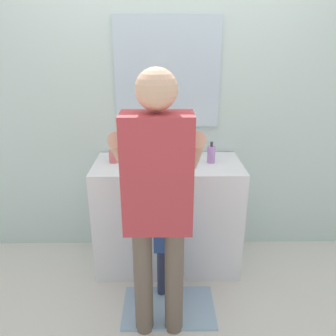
{
  "coord_description": "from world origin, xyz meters",
  "views": [
    {
      "loc": [
        -0.03,
        -2.07,
        1.76
      ],
      "look_at": [
        0.0,
        0.15,
        0.91
      ],
      "focal_mm": 35.21,
      "sensor_mm": 36.0,
      "label": 1
    }
  ],
  "objects_px": {
    "toothbrush_cup": "(113,156)",
    "adult_parent": "(158,190)",
    "soap_bottle": "(211,154)",
    "child_toddler": "(168,233)"
  },
  "relations": [
    {
      "from": "child_toddler",
      "to": "adult_parent",
      "type": "relative_size",
      "value": 0.54
    },
    {
      "from": "toothbrush_cup",
      "to": "child_toddler",
      "type": "relative_size",
      "value": 0.23
    },
    {
      "from": "toothbrush_cup",
      "to": "child_toddler",
      "type": "xyz_separation_m",
      "value": [
        0.42,
        -0.43,
        -0.42
      ]
    },
    {
      "from": "toothbrush_cup",
      "to": "adult_parent",
      "type": "bearing_deg",
      "value": -64.09
    },
    {
      "from": "child_toddler",
      "to": "adult_parent",
      "type": "height_order",
      "value": "adult_parent"
    },
    {
      "from": "toothbrush_cup",
      "to": "adult_parent",
      "type": "xyz_separation_m",
      "value": [
        0.35,
        -0.72,
        0.05
      ]
    },
    {
      "from": "soap_bottle",
      "to": "adult_parent",
      "type": "height_order",
      "value": "adult_parent"
    },
    {
      "from": "soap_bottle",
      "to": "adult_parent",
      "type": "relative_size",
      "value": 0.1
    },
    {
      "from": "soap_bottle",
      "to": "adult_parent",
      "type": "xyz_separation_m",
      "value": [
        -0.4,
        -0.71,
        0.03
      ]
    },
    {
      "from": "child_toddler",
      "to": "adult_parent",
      "type": "xyz_separation_m",
      "value": [
        -0.06,
        -0.3,
        0.46
      ]
    }
  ]
}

